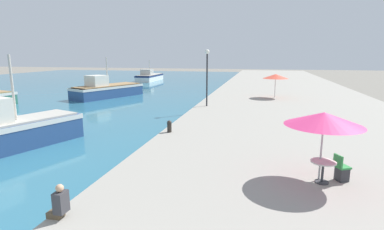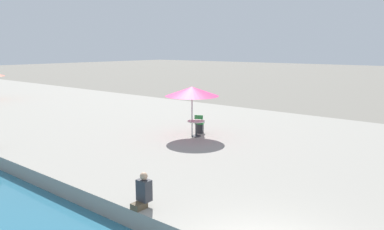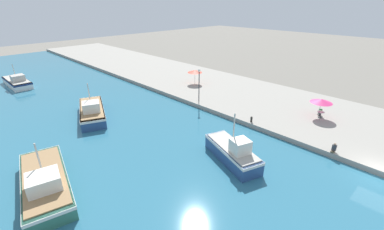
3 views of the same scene
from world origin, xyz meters
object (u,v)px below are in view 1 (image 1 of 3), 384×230
Objects in this scene: cafe_chair_left at (341,171)px; lamppost at (207,68)px; mooring_bollard at (169,126)px; fishing_boat_distant at (149,77)px; fishing_boat_far at (107,89)px; cafe_table at (323,167)px; fishing_boat_near at (15,130)px; cafe_umbrella_white at (276,76)px; cafe_umbrella_pink at (324,119)px; person_at_quay at (60,203)px.

cafe_chair_left is 0.20× the size of lamppost.
mooring_bollard is at bearing -93.00° from lamppost.
fishing_boat_distant is 12.27× the size of mooring_bollard.
lamppost reaches higher than fishing_boat_far.
cafe_chair_left is (0.65, 0.32, -0.21)m from cafe_table.
fishing_boat_near is at bearing -123.59° from lamppost.
fishing_boat_near is 14.90m from cafe_chair_left.
fishing_boat_distant reaches higher than cafe_umbrella_white.
cafe_table is 0.75m from cafe_chair_left.
cafe_table is at bearing -87.93° from cafe_umbrella_white.
fishing_boat_far is 14.26m from lamppost.
mooring_bollard is at bearing 143.83° from cafe_umbrella_pink.
cafe_umbrella_white is at bearing 157.95° from cafe_chair_left.
cafe_umbrella_pink is at bearing 107.17° from cafe_table.
cafe_umbrella_pink is 3.11× the size of cafe_table.
fishing_boat_near is at bearing -52.61° from fishing_boat_far.
cafe_umbrella_pink is 8.19m from person_at_quay.
fishing_boat_distant is 8.82× the size of cafe_chair_left.
fishing_boat_far is at bearing 179.98° from cafe_umbrella_white.
cafe_umbrella_white is 20.15m from cafe_chair_left.
cafe_table is (22.03, -41.84, 0.32)m from fishing_boat_distant.
cafe_table is (0.74, -20.34, -1.55)m from cafe_umbrella_white.
lamppost is at bearing 114.48° from cafe_table.
cafe_table is 8.56m from mooring_bollard.
mooring_bollard is at bearing -29.01° from fishing_boat_far.
mooring_bollard is (12.00, -15.20, 0.01)m from fishing_boat_far.
fishing_boat_near is 14.32m from cafe_umbrella_pink.
person_at_quay is 8.99m from mooring_bollard.
cafe_umbrella_pink reaches higher than cafe_table.
fishing_boat_near is 22.49m from cafe_umbrella_white.
person_at_quay reaches higher than cafe_chair_left.
fishing_boat_near is 0.77× the size of fishing_boat_far.
cafe_umbrella_pink is at bearing -65.42° from lamppost.
person_at_quay is at bearing -91.95° from lamppost.
person_at_quay is (7.13, -6.18, 0.01)m from fishing_boat_near.
cafe_umbrella_pink is 1.58m from cafe_table.
cafe_umbrella_pink is 2.68× the size of person_at_quay.
person_at_quay is (-7.63, -4.15, 0.08)m from cafe_chair_left.
mooring_bollard is 0.14× the size of lamppost.
cafe_umbrella_white is 2.64× the size of person_at_quay.
lamppost is at bearing 75.94° from fishing_boat_near.
cafe_table is 0.18× the size of lamppost.
fishing_boat_near is at bearing 139.11° from person_at_quay.
lamppost is (0.46, 8.84, 2.74)m from mooring_bollard.
cafe_umbrella_white is 2.69× the size of cafe_chair_left.
cafe_umbrella_white is 0.54× the size of lamppost.
fishing_boat_near reaches higher than cafe_umbrella_white.
fishing_boat_near is 7.36× the size of cafe_chair_left.
fishing_boat_far is at bearing 153.00° from lamppost.
lamppost reaches higher than cafe_umbrella_white.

